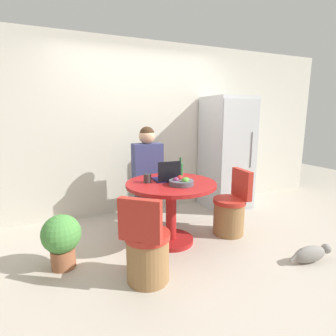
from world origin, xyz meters
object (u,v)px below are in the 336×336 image
object	(u,v)px
chair_near_left_corner	(147,252)
fruit_bowl	(181,182)
person_seated	(147,170)
laptop	(167,177)
dining_table	(171,200)
chair_right_side	(230,212)
refrigerator	(226,153)
cat	(311,254)
bottle	(180,170)
potted_plant	(62,238)

from	to	relation	value
chair_near_left_corner	fruit_bowl	size ratio (longest dim) A/B	3.02
person_seated	laptop	size ratio (longest dim) A/B	4.84
dining_table	chair_right_side	bearing A→B (deg)	-4.93
refrigerator	chair_right_side	xyz separation A→B (m)	(-0.54, -0.91, -0.61)
dining_table	person_seated	size ratio (longest dim) A/B	0.77
chair_right_side	person_seated	world-z (taller)	person_seated
refrigerator	cat	distance (m)	1.99
dining_table	person_seated	xyz separation A→B (m)	(-0.06, 0.74, 0.23)
bottle	potted_plant	size ratio (longest dim) A/B	0.47
chair_near_left_corner	potted_plant	distance (m)	0.89
laptop	potted_plant	distance (m)	1.29
person_seated	bottle	distance (m)	0.66
person_seated	bottle	size ratio (longest dim) A/B	5.21
dining_table	laptop	size ratio (longest dim) A/B	3.73
dining_table	bottle	bearing A→B (deg)	37.78
chair_near_left_corner	bottle	distance (m)	1.16
refrigerator	potted_plant	size ratio (longest dim) A/B	3.27
person_seated	laptop	distance (m)	0.66
cat	person_seated	bearing A→B (deg)	131.48
cat	fruit_bowl	bearing A→B (deg)	149.72
chair_near_left_corner	cat	distance (m)	1.72
laptop	fruit_bowl	bearing A→B (deg)	107.35
fruit_bowl	cat	distance (m)	1.54
fruit_bowl	potted_plant	bearing A→B (deg)	176.84
bottle	dining_table	bearing A→B (deg)	-142.22
chair_right_side	cat	xyz separation A→B (m)	(0.37, -0.90, -0.19)
fruit_bowl	laptop	bearing A→B (deg)	107.35
chair_right_side	bottle	bearing A→B (deg)	-103.84
dining_table	fruit_bowl	world-z (taller)	fruit_bowl
chair_near_left_corner	laptop	xyz separation A→B (m)	(0.48, 0.70, 0.51)
dining_table	cat	xyz separation A→B (m)	(1.17, -0.97, -0.43)
chair_near_left_corner	refrigerator	bearing A→B (deg)	-102.40
dining_table	bottle	xyz separation A→B (m)	(0.18, 0.14, 0.32)
fruit_bowl	chair_right_side	bearing A→B (deg)	6.79
fruit_bowl	refrigerator	bearing A→B (deg)	37.97
bottle	fruit_bowl	bearing A→B (deg)	-112.91
refrigerator	person_seated	world-z (taller)	refrigerator
chair_right_side	person_seated	bearing A→B (deg)	-128.68
chair_near_left_corner	potted_plant	xyz separation A→B (m)	(-0.71, 0.53, 0.03)
potted_plant	chair_near_left_corner	bearing A→B (deg)	-36.87
chair_near_left_corner	bottle	world-z (taller)	bottle
dining_table	laptop	xyz separation A→B (m)	(-0.02, 0.09, 0.27)
chair_near_left_corner	chair_right_side	xyz separation A→B (m)	(1.30, 0.55, 0.00)
person_seated	refrigerator	bearing A→B (deg)	-175.90
laptop	cat	distance (m)	1.73
potted_plant	chair_right_side	bearing A→B (deg)	0.52
refrigerator	bottle	distance (m)	1.36
refrigerator	chair_near_left_corner	bearing A→B (deg)	-141.53
chair_right_side	potted_plant	bearing A→B (deg)	-84.55
chair_near_left_corner	bottle	xyz separation A→B (m)	(0.68, 0.76, 0.56)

